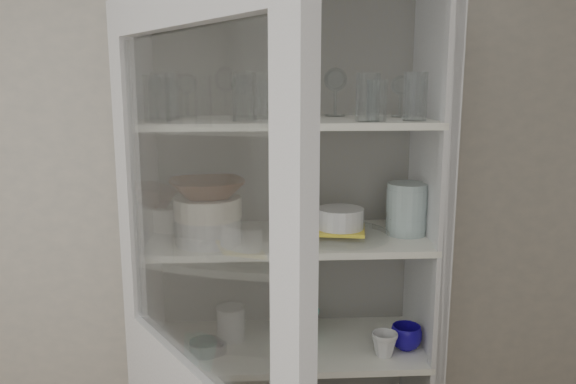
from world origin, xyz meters
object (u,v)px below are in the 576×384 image
(mug_blue, at_px, (406,337))
(goblet_3, at_px, (400,94))
(mug_white, at_px, (384,344))
(teal_jar, at_px, (284,325))
(yellow_trivet, at_px, (340,230))
(terracotta_bowl, at_px, (207,188))
(goblet_0, at_px, (187,93))
(glass_platter, at_px, (340,234))
(white_canister, at_px, (231,323))
(plate_stack_front, at_px, (208,230))
(plate_stack_back, at_px, (174,216))
(cream_bowl, at_px, (208,208))
(grey_bowl_stack, at_px, (407,209))
(white_ramekin, at_px, (340,218))
(measuring_cups, at_px, (205,347))
(mug_teal, at_px, (304,322))
(goblet_1, at_px, (241,94))
(pantry_cabinet, at_px, (287,314))
(goblet_2, at_px, (335,90))

(mug_blue, bearing_deg, goblet_3, 80.95)
(mug_white, height_order, teal_jar, teal_jar)
(yellow_trivet, bearing_deg, terracotta_bowl, -174.33)
(goblet_0, relative_size, terracotta_bowl, 0.68)
(glass_platter, xyz_separation_m, white_canister, (-0.38, 0.07, -0.35))
(plate_stack_front, xyz_separation_m, plate_stack_back, (-0.14, 0.21, 0.00))
(plate_stack_front, bearing_deg, goblet_0, 112.52)
(terracotta_bowl, bearing_deg, white_canister, 62.34)
(cream_bowl, bearing_deg, goblet_0, 112.52)
(goblet_0, xyz_separation_m, grey_bowl_stack, (0.75, -0.12, -0.39))
(white_ramekin, height_order, measuring_cups, white_ramekin)
(goblet_0, distance_m, goblet_3, 0.74)
(plate_stack_back, bearing_deg, mug_teal, -10.35)
(yellow_trivet, xyz_separation_m, grey_bowl_stack, (0.23, 0.02, 0.07))
(grey_bowl_stack, bearing_deg, terracotta_bowl, -174.55)
(glass_platter, bearing_deg, mug_teal, 144.52)
(plate_stack_front, distance_m, white_canister, 0.40)
(plate_stack_back, relative_size, cream_bowl, 0.91)
(terracotta_bowl, bearing_deg, cream_bowl, 0.00)
(goblet_3, bearing_deg, mug_blue, -84.63)
(terracotta_bowl, bearing_deg, goblet_1, 58.59)
(goblet_3, height_order, grey_bowl_stack, goblet_3)
(goblet_0, distance_m, mug_white, 1.10)
(glass_platter, relative_size, grey_bowl_stack, 1.86)
(cream_bowl, distance_m, teal_jar, 0.55)
(mug_teal, height_order, measuring_cups, mug_teal)
(plate_stack_back, bearing_deg, plate_stack_front, -55.98)
(mug_blue, bearing_deg, cream_bowl, 165.84)
(plate_stack_front, distance_m, plate_stack_back, 0.26)
(goblet_1, relative_size, plate_stack_front, 0.72)
(mug_blue, relative_size, measuring_cups, 1.00)
(goblet_1, height_order, grey_bowl_stack, goblet_1)
(goblet_0, height_order, mug_blue, goblet_0)
(goblet_0, xyz_separation_m, glass_platter, (0.52, -0.14, -0.47))
(plate_stack_back, bearing_deg, goblet_3, -4.13)
(glass_platter, xyz_separation_m, white_ramekin, (0.00, 0.00, 0.06))
(pantry_cabinet, bearing_deg, goblet_1, 166.88)
(goblet_2, distance_m, yellow_trivet, 0.49)
(plate_stack_front, distance_m, grey_bowl_stack, 0.68)
(goblet_0, bearing_deg, plate_stack_front, -67.48)
(goblet_0, xyz_separation_m, mug_blue, (0.75, -0.18, -0.84))
(plate_stack_front, distance_m, measuring_cups, 0.42)
(plate_stack_back, distance_m, white_canister, 0.44)
(yellow_trivet, height_order, mug_blue, yellow_trivet)
(goblet_3, bearing_deg, white_canister, -176.54)
(plate_stack_back, height_order, mug_teal, plate_stack_back)
(mug_teal, bearing_deg, pantry_cabinet, 146.21)
(glass_platter, bearing_deg, goblet_2, 90.69)
(cream_bowl, relative_size, grey_bowl_stack, 1.23)
(grey_bowl_stack, bearing_deg, goblet_2, 150.30)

